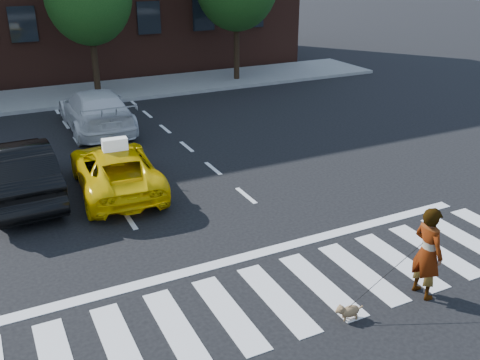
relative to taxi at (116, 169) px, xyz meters
The scene contains 10 objects.
ground 6.51m from the taxi, 77.52° to the right, with size 120.00×120.00×0.00m, color black.
crosswalk 6.51m from the taxi, 77.52° to the right, with size 13.00×2.40×0.01m, color silver.
stop_line 4.96m from the taxi, 73.49° to the right, with size 12.00×0.30×0.01m, color silver.
sidewalk_far 11.28m from the taxi, 82.86° to the left, with size 30.00×4.00×0.15m, color slate.
taxi is the anchor object (origin of this frame).
black_sedan 2.48m from the taxi, 164.16° to the left, with size 1.63×4.67×1.54m, color black.
white_suv 5.73m from the taxi, 82.45° to the left, with size 2.11×5.19×1.51m, color silver.
woman 8.42m from the taxi, 61.95° to the right, with size 0.67×0.44×1.83m, color #999999.
dog 7.75m from the taxi, 73.26° to the right, with size 0.50×0.30×0.29m.
taxi_sign 0.80m from the taxi, 90.00° to the right, with size 0.65×0.28×0.32m, color white.
Camera 1 is at (-4.36, -7.21, 6.01)m, focal length 40.00 mm.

